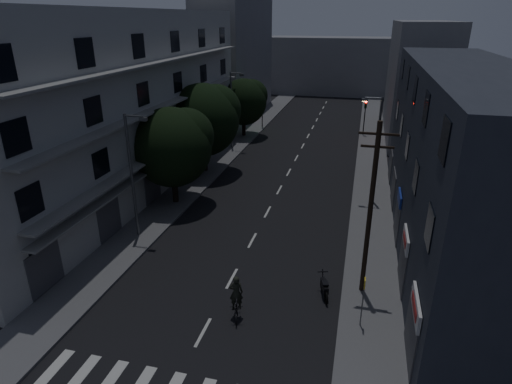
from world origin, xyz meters
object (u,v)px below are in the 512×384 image
at_px(bus_stop_sign, 364,294).
at_px(cyclist, 236,303).
at_px(utility_pole, 371,208).
at_px(motorcycle, 324,288).

bearing_deg(bus_stop_sign, cyclist, -173.83).
bearing_deg(bus_stop_sign, utility_pole, 90.00).
bearing_deg(cyclist, bus_stop_sign, -10.64).
xyz_separation_m(utility_pole, bus_stop_sign, (-0.00, -2.87, -2.98)).
relative_size(bus_stop_sign, cyclist, 1.12).
height_order(utility_pole, bus_stop_sign, utility_pole).
bearing_deg(utility_pole, bus_stop_sign, -90.00).
distance_m(motorcycle, cyclist, 4.77).
height_order(bus_stop_sign, motorcycle, bus_stop_sign).
relative_size(motorcycle, cyclist, 0.82).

